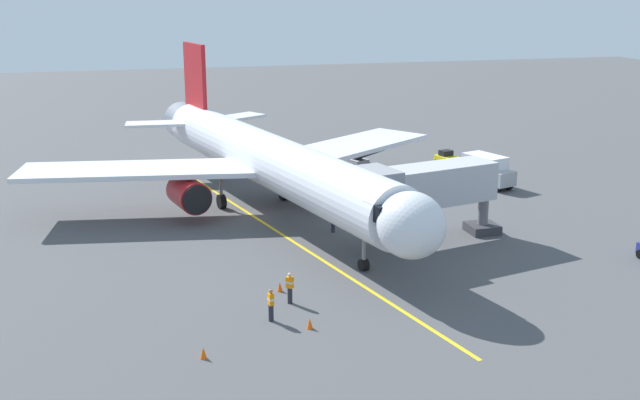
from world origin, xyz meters
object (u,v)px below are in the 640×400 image
airplane (267,160)px  ground_crew_wing_walker (271,304)px  safety_cone_wing_port (310,323)px  ground_crew_loader (333,220)px  box_truck_starboard_side (488,170)px  tug_near_nose (447,159)px  jet_bridge (416,189)px  safety_cone_nose_left (203,353)px  ground_crew_marshaller (290,288)px  belt_loader_rear_apron (358,161)px  safety_cone_nose_right (280,287)px  safety_cone_wing_starboard (417,240)px

airplane → ground_crew_wing_walker: size_ratio=23.39×
safety_cone_wing_port → ground_crew_loader: bearing=-110.5°
box_truck_starboard_side → airplane: bearing=8.4°
ground_crew_wing_walker → tug_near_nose: (-23.08, -29.70, -0.18)m
ground_crew_wing_walker → tug_near_nose: 37.62m
jet_bridge → box_truck_starboard_side: (-11.76, -12.70, -2.38)m
box_truck_starboard_side → safety_cone_nose_left: 36.91m
jet_bridge → safety_cone_nose_left: (15.26, 12.42, -3.49)m
safety_cone_wing_port → ground_crew_marshaller: bearing=-86.3°
safety_cone_nose_left → airplane: bearing=-108.7°
ground_crew_marshaller → belt_loader_rear_apron: 31.96m
tug_near_nose → belt_loader_rear_apron: belt_loader_rear_apron is taller
safety_cone_nose_left → safety_cone_nose_right: (-5.07, -6.91, 0.00)m
ground_crew_loader → box_truck_starboard_side: size_ratio=0.34×
ground_crew_marshaller → tug_near_nose: size_ratio=0.66×
jet_bridge → belt_loader_rear_apron: bearing=-98.5°
ground_crew_marshaller → safety_cone_nose_right: size_ratio=3.11×
ground_crew_marshaller → box_truck_starboard_side: box_truck_starboard_side is taller
box_truck_starboard_side → safety_cone_wing_port: (21.58, 23.31, -1.11)m
airplane → ground_crew_wing_walker: bearing=78.9°
safety_cone_nose_right → jet_bridge: bearing=-151.6°
ground_crew_wing_walker → tug_near_nose: bearing=-127.9°
ground_crew_marshaller → tug_near_nose: bearing=-128.0°
ground_crew_loader → safety_cone_wing_starboard: bearing=139.3°
airplane → ground_crew_loader: (-3.35, 5.86, -3.12)m
tug_near_nose → belt_loader_rear_apron: size_ratio=0.55×
airplane → safety_cone_nose_left: size_ratio=72.71×
ground_crew_marshaller → ground_crew_wing_walker: 2.42m
ground_crew_wing_walker → tug_near_nose: size_ratio=0.66×
jet_bridge → ground_crew_wing_walker: bearing=38.8°
airplane → jet_bridge: size_ratio=3.48×
tug_near_nose → safety_cone_nose_left: 42.49m
box_truck_starboard_side → safety_cone_wing_port: box_truck_starboard_side is taller
safety_cone_nose_left → safety_cone_wing_starboard: (-15.46, -12.46, 0.00)m
jet_bridge → safety_cone_wing_starboard: jet_bridge is taller
ground_crew_marshaller → ground_crew_wing_walker: (1.43, 1.95, 0.00)m
tug_near_nose → safety_cone_wing_starboard: (11.42, 20.45, -0.43)m
safety_cone_nose_right → ground_crew_loader: bearing=-121.6°
ground_crew_marshaller → airplane: bearing=-97.7°
ground_crew_wing_walker → safety_cone_wing_port: size_ratio=3.11×
jet_bridge → box_truck_starboard_side: 17.47m
airplane → safety_cone_wing_starboard: size_ratio=72.71×
box_truck_starboard_side → belt_loader_rear_apron: (8.52, -9.11, -0.67)m
airplane → ground_crew_marshaller: (2.31, 17.09, -3.12)m
tug_near_nose → box_truck_starboard_side: bearing=91.0°
ground_crew_marshaller → safety_cone_wing_starboard: 12.59m
jet_bridge → ground_crew_wing_walker: jet_bridge is taller
ground_crew_marshaller → safety_cone_nose_right: ground_crew_marshaller is taller
tug_near_nose → box_truck_starboard_side: box_truck_starboard_side is taller
jet_bridge → belt_loader_rear_apron: 22.26m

